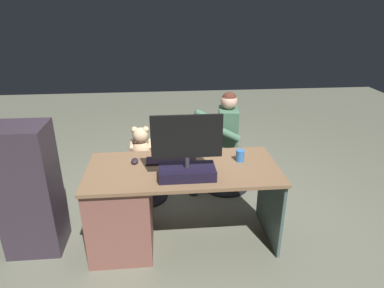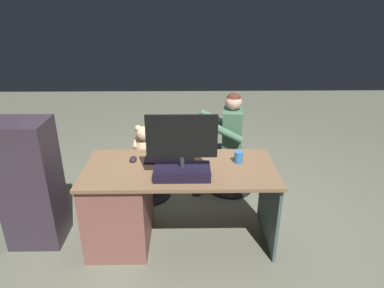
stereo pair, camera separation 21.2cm
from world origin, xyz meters
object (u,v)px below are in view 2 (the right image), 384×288
Objects in this scene: keyboard at (169,160)px; office_chair_teddy at (146,174)px; desk at (132,202)px; cup at (238,157)px; person at (223,136)px; tv_remote at (160,166)px; teddy_bear at (144,143)px; computer_mouse at (133,159)px; monitor at (182,159)px; visitor_chair at (230,168)px.

office_chair_teddy is at bearing -65.14° from keyboard.
office_chair_teddy is (-0.03, -0.75, -0.14)m from desk.
person reaches higher than cup.
keyboard is 0.13m from tv_remote.
keyboard is 0.38× the size of person.
person is at bearing -172.67° from teddy_bear.
desk is at bearing 45.31° from person.
keyboard is 4.19× the size of cup.
teddy_bear is at bearing -73.80° from tv_remote.
computer_mouse reaches higher than office_chair_teddy.
monitor is 1.02× the size of visitor_chair.
keyboard reaches higher than tv_remote.
tv_remote is 1.21m from visitor_chair.
cup is at bearing 93.21° from person.
cup is at bearing 86.34° from visitor_chair.
teddy_bear is 1.00m from visitor_chair.
cup reaches higher than office_chair_teddy.
visitor_chair is (-0.70, -0.87, -0.47)m from tv_remote.
office_chair_teddy is 0.99× the size of visitor_chair.
desk is 1.41× the size of person.
desk reaches higher than office_chair_teddy.
visitor_chair is (-0.52, -1.04, -0.62)m from monitor.
office_chair_teddy is at bearing 90.00° from teddy_bear.
cup is at bearing 175.82° from keyboard.
person is (0.10, 0.01, 0.39)m from visitor_chair.
computer_mouse is at bearing 88.54° from office_chair_teddy.
teddy_bear is at bearing 7.42° from visitor_chair.
monitor is 1.17m from office_chair_teddy.
monitor reaches higher than computer_mouse.
computer_mouse is 0.09× the size of person.
monitor is 1.32m from visitor_chair.
teddy_bear reaches higher than office_chair_teddy.
visitor_chair is at bearing -116.68° from monitor.
keyboard is at bearing -159.03° from desk.
monitor is 5.56× the size of computer_mouse.
tv_remote is at bearing 57.43° from keyboard.
cup reaches higher than computer_mouse.
desk is at bearing 42.74° from visitor_chair.
monitor is at bearing 111.96° from keyboard.
desk is 0.80m from teddy_bear.
computer_mouse is 1.30m from visitor_chair.
cup reaches higher than desk.
person is at bearing -171.87° from office_chair_teddy.
cup is 0.67× the size of tv_remote.
computer_mouse is (0.42, -0.28, -0.13)m from monitor.
visitor_chair is at bearing -171.87° from person.
keyboard is at bearing 114.86° from office_chair_teddy.
tv_remote reaches higher than office_chair_teddy.
computer_mouse is 0.64× the size of tv_remote.
office_chair_teddy is (-0.02, -0.63, -0.49)m from computer_mouse.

